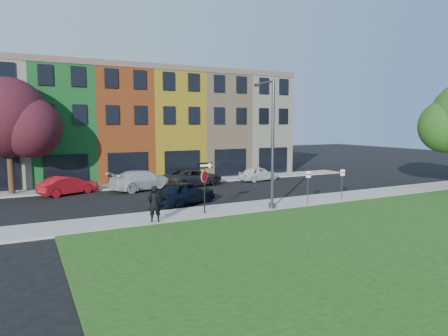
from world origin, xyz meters
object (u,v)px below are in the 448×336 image
man (155,204)px  stop_sign (205,177)px  street_lamp (271,144)px  sedan_near (184,193)px

man → stop_sign: bearing=-153.8°
stop_sign → man: bearing=-178.4°
stop_sign → man: (-3.18, -0.65, -1.12)m
man → street_lamp: size_ratio=0.25×
sedan_near → street_lamp: size_ratio=0.65×
street_lamp → man: bearing=-172.9°
sedan_near → street_lamp: (4.23, -3.74, 3.23)m
stop_sign → man: stop_sign is taller
stop_sign → sedan_near: bearing=79.6°
stop_sign → sedan_near: (0.03, 3.35, -1.41)m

